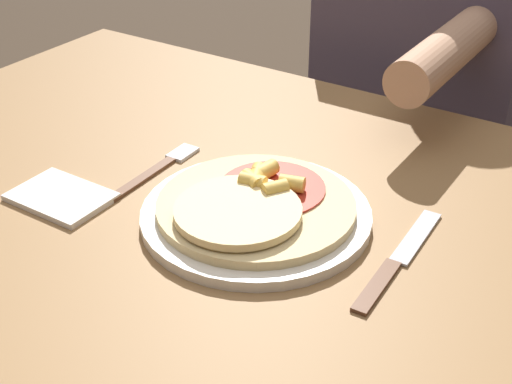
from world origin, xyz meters
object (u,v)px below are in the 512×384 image
Objects in this scene: pizza at (254,204)px; person_diner at (422,90)px; fork at (159,168)px; plate at (256,215)px; dining_table at (214,286)px; knife at (398,260)px.

person_diner is (-0.04, 0.67, -0.10)m from pizza.
pizza is 1.39× the size of fork.
plate is 1.16× the size of pizza.
plate is at bearing -10.32° from fork.
plate is (0.05, 0.03, 0.11)m from dining_table.
dining_table is 0.14m from pizza.
pizza is at bearing 32.09° from dining_table.
pizza is 0.68m from person_diner.
person_diner reaches higher than knife.
knife is (0.36, -0.02, 0.00)m from fork.
dining_table is 0.25m from knife.
knife is (0.23, 0.05, 0.11)m from dining_table.
plate is 0.02m from pizza.
pizza is (-0.00, -0.00, 0.02)m from plate.
person_diner is (-0.04, 0.67, -0.08)m from plate.
person_diner reaches higher than fork.
dining_table is 5.65× the size of knife.
pizza is 1.11× the size of knife.
plate is 1.62× the size of fork.
knife is (0.18, 0.02, -0.02)m from pizza.
person_diner is (-0.22, 0.65, -0.08)m from knife.
person_diner reaches higher than pizza.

